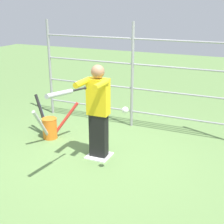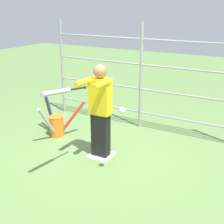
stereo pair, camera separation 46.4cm
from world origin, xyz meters
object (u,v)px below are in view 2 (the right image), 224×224
(softball_in_flight, at_px, (122,110))
(bat_bucket, at_px, (56,124))
(baseball_bat_swinging, at_px, (60,92))
(batter, at_px, (100,109))

(softball_in_flight, height_order, bat_bucket, softball_in_flight)
(baseball_bat_swinging, distance_m, softball_in_flight, 0.92)
(batter, bearing_deg, softball_in_flight, 145.02)
(batter, relative_size, baseball_bat_swinging, 1.77)
(baseball_bat_swinging, bearing_deg, bat_bucket, -46.70)
(softball_in_flight, distance_m, bat_bucket, 2.27)
(baseball_bat_swinging, distance_m, bat_bucket, 2.13)
(baseball_bat_swinging, relative_size, bat_bucket, 0.91)
(baseball_bat_swinging, xyz_separation_m, bat_bucket, (1.22, -1.30, -1.16))
(softball_in_flight, bearing_deg, batter, -34.98)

